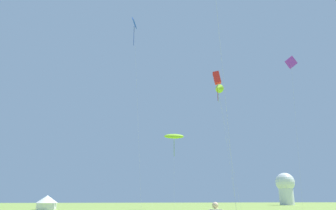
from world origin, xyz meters
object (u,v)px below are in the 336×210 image
kite_red_box (217,78)px  kite_purple_diamond (291,64)px  kite_lime_parafoil (174,136)px  festival_tent_left (47,202)px  observatory_dome (286,187)px  kite_blue_diamond (134,26)px  kite_lime_delta (218,89)px

kite_red_box → kite_purple_diamond: bearing=-20.2°
kite_lime_parafoil → festival_tent_left: size_ratio=3.61×
kite_purple_diamond → festival_tent_left: size_ratio=6.64×
kite_purple_diamond → observatory_dome: 65.83m
kite_blue_diamond → kite_lime_delta: kite_blue_diamond is taller
kite_lime_delta → kite_purple_diamond: bearing=-41.8°
festival_tent_left → observatory_dome: bearing=25.8°
observatory_dome → kite_lime_parafoil: bearing=-140.0°
kite_lime_parafoil → festival_tent_left: 27.26m
kite_blue_diamond → observatory_dome: size_ratio=3.34×
kite_blue_diamond → kite_red_box: 18.93m
kite_lime_parafoil → kite_purple_diamond: bearing=-36.5°
festival_tent_left → kite_lime_parafoil: bearing=-14.9°
kite_lime_delta → observatory_dome: size_ratio=2.22×
kite_purple_diamond → kite_lime_parafoil: 25.65m
kite_lime_delta → observatory_dome: bearing=48.0°
festival_tent_left → observatory_dome: observatory_dome is taller
festival_tent_left → kite_lime_delta: bearing=-18.5°
kite_blue_diamond → observatory_dome: 80.01m
kite_purple_diamond → kite_blue_diamond: kite_blue_diamond is taller
kite_red_box → festival_tent_left: size_ratio=6.09×
kite_lime_parafoil → observatory_dome: (49.18, 41.33, -7.81)m
kite_lime_delta → kite_lime_parafoil: bearing=151.7°
kite_lime_delta → kite_lime_parafoil: kite_lime_delta is taller
kite_red_box → kite_lime_parafoil: bearing=123.5°
kite_lime_parafoil → kite_blue_diamond: bearing=-147.9°
kite_purple_diamond → kite_blue_diamond: bearing=163.9°
kite_red_box → kite_lime_parafoil: 14.38m
kite_blue_diamond → festival_tent_left: (-14.35, 11.94, -32.63)m
observatory_dome → festival_tent_left: bearing=-154.2°
kite_lime_parafoil → observatory_dome: size_ratio=1.34×
kite_blue_diamond → kite_red_box: (15.14, -3.37, -10.87)m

